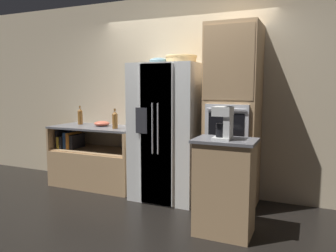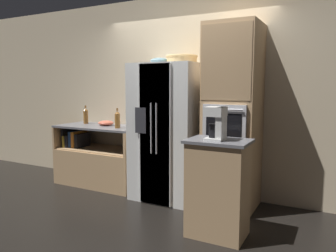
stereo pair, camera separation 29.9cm
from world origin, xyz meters
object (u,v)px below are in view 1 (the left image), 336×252
(fruit_bowl, at_px, (159,61))
(bottle_short, at_px, (115,120))
(wall_oven, at_px, (233,117))
(mixing_bowl, at_px, (102,123))
(coffee_maker, at_px, (225,122))
(refrigerator, at_px, (168,132))
(wicker_basket, at_px, (181,59))
(bottle_tall, at_px, (80,116))

(fruit_bowl, distance_m, bottle_short, 1.05)
(wall_oven, relative_size, mixing_bowl, 9.54)
(coffee_maker, bearing_deg, refrigerator, 139.49)
(wall_oven, distance_m, fruit_bowl, 1.25)
(mixing_bowl, relative_size, coffee_maker, 0.72)
(wicker_basket, bearing_deg, refrigerator, -158.98)
(wall_oven, xyz_separation_m, mixing_bowl, (-2.02, 0.06, -0.18))
(refrigerator, bearing_deg, bottle_tall, 174.14)
(fruit_bowl, distance_m, bottle_tall, 1.67)
(mixing_bowl, bearing_deg, wall_oven, -1.82)
(bottle_tall, xyz_separation_m, bottle_short, (0.79, -0.22, -0.00))
(refrigerator, xyz_separation_m, coffee_maker, (0.98, -0.84, 0.27))
(mixing_bowl, bearing_deg, coffee_maker, -24.17)
(fruit_bowl, relative_size, coffee_maker, 0.74)
(fruit_bowl, distance_m, mixing_bowl, 1.36)
(wall_oven, bearing_deg, refrigerator, -176.25)
(fruit_bowl, bearing_deg, coffee_maker, -37.32)
(refrigerator, relative_size, fruit_bowl, 7.42)
(wall_oven, xyz_separation_m, bottle_short, (-1.67, -0.11, -0.09))
(wall_oven, relative_size, fruit_bowl, 9.27)
(wall_oven, height_order, wicker_basket, wall_oven)
(wall_oven, distance_m, bottle_short, 1.68)
(wicker_basket, relative_size, bottle_short, 1.44)
(wall_oven, xyz_separation_m, coffee_maker, (0.11, -0.90, 0.04))
(wicker_basket, distance_m, coffee_maker, 1.40)
(bottle_tall, bearing_deg, wall_oven, -2.49)
(wicker_basket, bearing_deg, bottle_short, -172.91)
(bottle_short, relative_size, mixing_bowl, 1.22)
(wicker_basket, distance_m, mixing_bowl, 1.61)
(refrigerator, distance_m, mixing_bowl, 1.16)
(refrigerator, bearing_deg, wicker_basket, 21.02)
(bottle_tall, distance_m, coffee_maker, 2.77)
(wicker_basket, height_order, coffee_maker, wicker_basket)
(refrigerator, xyz_separation_m, bottle_tall, (-1.60, 0.16, 0.14))
(wall_oven, height_order, bottle_short, wall_oven)
(refrigerator, distance_m, bottle_short, 0.82)
(bottle_tall, distance_m, bottle_short, 0.82)
(fruit_bowl, distance_m, coffee_maker, 1.58)
(wall_oven, xyz_separation_m, wicker_basket, (-0.70, 0.01, 0.74))
(coffee_maker, bearing_deg, wicker_basket, 132.21)
(fruit_bowl, bearing_deg, wall_oven, 1.88)
(bottle_short, bearing_deg, coffee_maker, -23.62)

